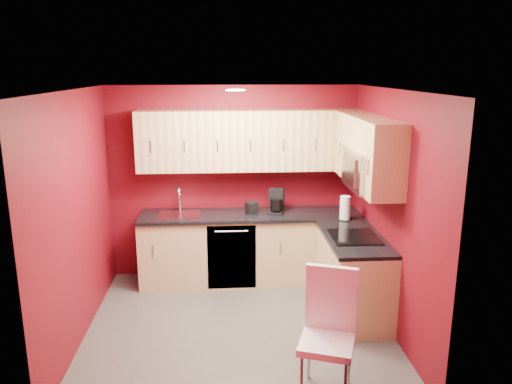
{
  "coord_description": "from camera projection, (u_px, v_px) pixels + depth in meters",
  "views": [
    {
      "loc": [
        -0.14,
        -4.87,
        2.7
      ],
      "look_at": [
        0.23,
        0.55,
        1.35
      ],
      "focal_mm": 35.0,
      "sensor_mm": 36.0,
      "label": 1
    }
  ],
  "objects": [
    {
      "name": "wall_back",
      "position": [
        234.0,
        182.0,
        6.53
      ],
      "size": [
        3.2,
        0.0,
        3.2
      ],
      "primitive_type": "plane",
      "rotation": [
        1.57,
        0.0,
        0.0
      ],
      "color": "maroon",
      "rests_on": "floor"
    },
    {
      "name": "cooktop",
      "position": [
        354.0,
        237.0,
        5.43
      ],
      "size": [
        0.5,
        0.55,
        0.01
      ],
      "primitive_type": "cube",
      "color": "black",
      "rests_on": "countertop_right"
    },
    {
      "name": "wall_left",
      "position": [
        77.0,
        218.0,
        4.97
      ],
      "size": [
        0.0,
        3.0,
        3.0
      ],
      "primitive_type": "plane",
      "rotation": [
        1.57,
        0.0,
        1.57
      ],
      "color": "maroon",
      "rests_on": "floor"
    },
    {
      "name": "floor",
      "position": [
        239.0,
        326.0,
        5.38
      ],
      "size": [
        3.2,
        3.2,
        0.0
      ],
      "primitive_type": "plane",
      "color": "#464441",
      "rests_on": "ground"
    },
    {
      "name": "base_cabinets_right",
      "position": [
        353.0,
        276.0,
        5.6
      ],
      "size": [
        0.6,
        1.3,
        0.87
      ],
      "primitive_type": "cube",
      "color": "tan",
      "rests_on": "floor"
    },
    {
      "name": "base_cabinets_back",
      "position": [
        251.0,
        249.0,
        6.45
      ],
      "size": [
        2.8,
        0.6,
        0.87
      ],
      "primitive_type": "cube",
      "color": "tan",
      "rests_on": "floor"
    },
    {
      "name": "dining_chair",
      "position": [
        327.0,
        336.0,
        4.13
      ],
      "size": [
        0.57,
        0.58,
        1.08
      ],
      "primitive_type": null,
      "rotation": [
        0.0,
        0.0,
        -0.34
      ],
      "color": "white",
      "rests_on": "floor"
    },
    {
      "name": "dishwasher_front",
      "position": [
        232.0,
        257.0,
        6.15
      ],
      "size": [
        0.6,
        0.02,
        0.82
      ],
      "primitive_type": "cube",
      "color": "black",
      "rests_on": "base_cabinets_back"
    },
    {
      "name": "coffee_maker",
      "position": [
        276.0,
        202.0,
        6.29
      ],
      "size": [
        0.25,
        0.29,
        0.31
      ],
      "primitive_type": null,
      "rotation": [
        0.0,
        0.0,
        -0.28
      ],
      "color": "black",
      "rests_on": "countertop_back"
    },
    {
      "name": "countertop_right",
      "position": [
        354.0,
        238.0,
        5.47
      ],
      "size": [
        0.63,
        1.27,
        0.04
      ],
      "primitive_type": "cube",
      "color": "black",
      "rests_on": "base_cabinets_right"
    },
    {
      "name": "paper_towel",
      "position": [
        345.0,
        208.0,
        6.03
      ],
      "size": [
        0.18,
        0.18,
        0.29
      ],
      "primitive_type": null,
      "rotation": [
        0.0,
        0.0,
        0.1
      ],
      "color": "white",
      "rests_on": "countertop_right"
    },
    {
      "name": "wall_right",
      "position": [
        391.0,
        212.0,
        5.18
      ],
      "size": [
        0.0,
        3.0,
        3.0
      ],
      "primitive_type": "plane",
      "rotation": [
        1.57,
        0.0,
        -1.57
      ],
      "color": "maroon",
      "rests_on": "floor"
    },
    {
      "name": "sink",
      "position": [
        179.0,
        212.0,
        6.27
      ],
      "size": [
        0.52,
        0.42,
        0.35
      ],
      "color": "silver",
      "rests_on": "countertop_back"
    },
    {
      "name": "ceiling",
      "position": [
        236.0,
        90.0,
        4.77
      ],
      "size": [
        3.2,
        3.2,
        0.0
      ],
      "primitive_type": "plane",
      "rotation": [
        3.14,
        0.0,
        0.0
      ],
      "color": "white",
      "rests_on": "wall_back"
    },
    {
      "name": "upper_cabinets_right",
      "position": [
        366.0,
        145.0,
        5.44
      ],
      "size": [
        0.35,
        1.55,
        0.75
      ],
      "color": "tan",
      "rests_on": "wall_right"
    },
    {
      "name": "napkin_holder",
      "position": [
        252.0,
        208.0,
        6.32
      ],
      "size": [
        0.18,
        0.18,
        0.14
      ],
      "primitive_type": null,
      "rotation": [
        0.0,
        0.0,
        0.41
      ],
      "color": "black",
      "rests_on": "countertop_back"
    },
    {
      "name": "microwave",
      "position": [
        368.0,
        170.0,
        5.26
      ],
      "size": [
        0.42,
        0.76,
        0.42
      ],
      "color": "silver",
      "rests_on": "upper_cabinets_right"
    },
    {
      "name": "countertop_back",
      "position": [
        251.0,
        215.0,
        6.32
      ],
      "size": [
        2.8,
        0.63,
        0.04
      ],
      "primitive_type": "cube",
      "color": "black",
      "rests_on": "base_cabinets_back"
    },
    {
      "name": "downlight",
      "position": [
        235.0,
        90.0,
        5.07
      ],
      "size": [
        0.2,
        0.2,
        0.01
      ],
      "primitive_type": "cylinder",
      "color": "white",
      "rests_on": "ceiling"
    },
    {
      "name": "wall_front",
      "position": [
        244.0,
        274.0,
        3.62
      ],
      "size": [
        3.2,
        0.0,
        3.2
      ],
      "primitive_type": "plane",
      "rotation": [
        -1.57,
        0.0,
        0.0
      ],
      "color": "maroon",
      "rests_on": "floor"
    },
    {
      "name": "upper_cabinets_back",
      "position": [
        250.0,
        140.0,
        6.23
      ],
      "size": [
        2.8,
        0.35,
        0.75
      ],
      "primitive_type": "cube",
      "color": "tan",
      "rests_on": "wall_back"
    }
  ]
}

